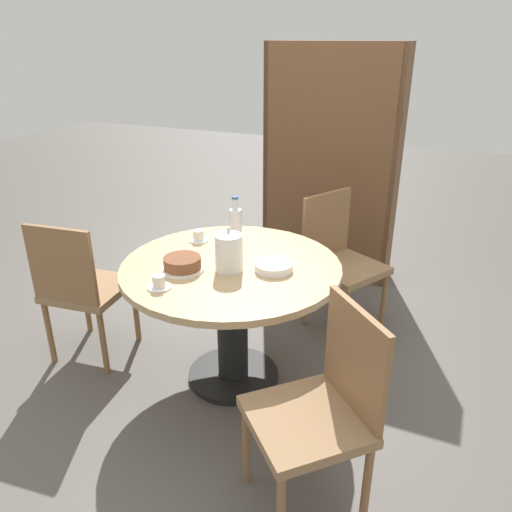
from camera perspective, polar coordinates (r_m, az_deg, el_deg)
The scene contains 12 objects.
ground_plane at distance 2.93m, azimuth -2.59°, elevation -13.58°, with size 14.00×14.00×0.00m, color #56514C.
dining_table at distance 2.64m, azimuth -2.80°, elevation -4.38°, with size 1.13×1.13×0.71m.
chair_a at distance 2.02m, azimuth 7.42°, elevation -16.78°, with size 0.59×0.59×0.88m.
chair_b at distance 3.24m, azimuth 9.52°, elevation -0.30°, with size 0.57×0.57×0.88m.
chair_c at distance 3.01m, azimuth -19.30°, elevation -3.32°, with size 0.46×0.46×0.88m.
bookshelf at distance 3.89m, azimuth 8.54°, elevation 9.94°, with size 1.01×0.28×1.75m.
coffee_pot at distance 2.46m, azimuth -3.12°, elevation 0.55°, with size 0.14×0.14×0.23m.
water_bottle at distance 2.72m, azimuth -2.35°, elevation 3.32°, with size 0.07×0.07×0.29m.
cake_main at distance 2.51m, azimuth -8.40°, elevation -0.91°, with size 0.22×0.22×0.07m.
cup_a at distance 2.35m, azimuth -11.02°, elevation -3.04°, with size 0.11×0.11×0.06m.
cup_b at distance 2.86m, azimuth -6.58°, elevation 2.20°, with size 0.11×0.11×0.06m.
plate_stack at distance 2.49m, azimuth 2.04°, elevation -1.23°, with size 0.19×0.19×0.04m.
Camera 1 is at (1.05, -2.07, 1.78)m, focal length 35.00 mm.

